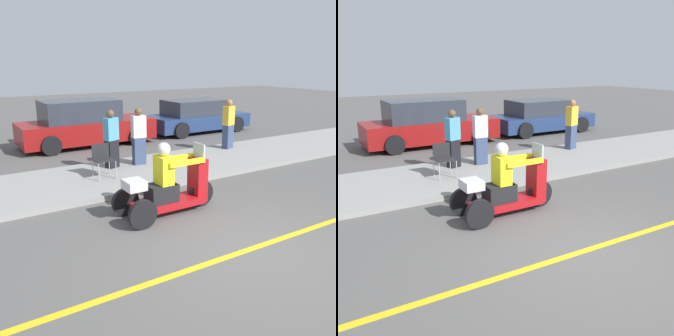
% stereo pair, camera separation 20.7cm
% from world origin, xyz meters
% --- Properties ---
extents(ground_plane, '(60.00, 60.00, 0.00)m').
position_xyz_m(ground_plane, '(0.00, 0.00, 0.00)').
color(ground_plane, '#565451').
extents(lane_stripe, '(24.00, 0.12, 0.01)m').
position_xyz_m(lane_stripe, '(-0.39, 0.00, 0.00)').
color(lane_stripe, gold).
rests_on(lane_stripe, ground).
extents(sidewalk_strip, '(28.00, 2.80, 0.12)m').
position_xyz_m(sidewalk_strip, '(0.00, 4.60, 0.06)').
color(sidewalk_strip, gray).
rests_on(sidewalk_strip, ground).
extents(motorcycle_trike, '(2.10, 0.82, 1.45)m').
position_xyz_m(motorcycle_trike, '(-0.38, 1.94, 0.52)').
color(motorcycle_trike, black).
rests_on(motorcycle_trike, ground).
extents(spectator_far_back, '(0.39, 0.26, 1.57)m').
position_xyz_m(spectator_far_back, '(0.63, 5.14, 0.88)').
color(spectator_far_back, '#38476B').
rests_on(spectator_far_back, sidewalk_strip).
extents(spectator_with_child, '(0.43, 0.33, 1.60)m').
position_xyz_m(spectator_with_child, '(4.03, 5.38, 0.89)').
color(spectator_with_child, '#38476B').
rests_on(spectator_with_child, sidewalk_strip).
extents(spectator_by_tree, '(0.42, 0.33, 1.56)m').
position_xyz_m(spectator_by_tree, '(-0.15, 5.22, 0.87)').
color(spectator_by_tree, black).
rests_on(spectator_by_tree, sidewalk_strip).
extents(folding_chair_curbside, '(0.48, 0.48, 0.82)m').
position_xyz_m(folding_chair_curbside, '(-0.69, 4.56, 0.62)').
color(folding_chair_curbside, '#A5A8AD').
rests_on(folding_chair_curbside, sidewalk_strip).
extents(parked_car_lot_center, '(4.33, 1.99, 1.36)m').
position_xyz_m(parked_car_lot_center, '(5.27, 8.87, 0.65)').
color(parked_car_lot_center, navy).
rests_on(parked_car_lot_center, ground).
extents(parked_car_lot_right, '(4.67, 1.97, 1.61)m').
position_xyz_m(parked_car_lot_right, '(0.36, 8.77, 0.76)').
color(parked_car_lot_right, maroon).
rests_on(parked_car_lot_right, ground).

